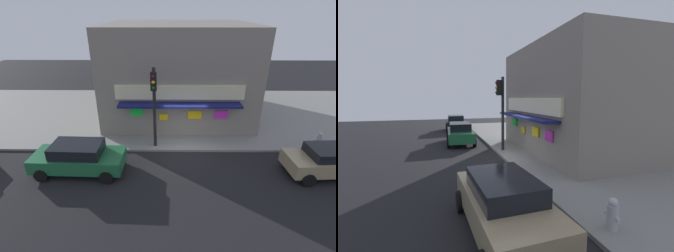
{
  "view_description": "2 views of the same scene",
  "coord_description": "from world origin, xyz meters",
  "views": [
    {
      "loc": [
        -0.88,
        -12.14,
        7.57
      ],
      "look_at": [
        -1.0,
        0.24,
        1.55
      ],
      "focal_mm": 26.24,
      "sensor_mm": 36.0,
      "label": 1
    },
    {
      "loc": [
        12.53,
        -3.54,
        3.46
      ],
      "look_at": [
        -1.28,
        0.56,
        1.74
      ],
      "focal_mm": 24.99,
      "sensor_mm": 36.0,
      "label": 2
    }
  ],
  "objects": [
    {
      "name": "fire_hydrant",
      "position": [
        7.94,
        0.64,
        0.54
      ],
      "size": [
        0.52,
        0.28,
        0.84
      ],
      "color": "#B2B2B7",
      "rests_on": "sidewalk"
    },
    {
      "name": "sidewalk",
      "position": [
        0.0,
        5.61,
        0.07
      ],
      "size": [
        36.39,
        11.21,
        0.13
      ],
      "primitive_type": "cube",
      "color": "gray",
      "rests_on": "ground_plane"
    },
    {
      "name": "parked_car_tan",
      "position": [
        7.03,
        -1.97,
        0.79
      ],
      "size": [
        4.39,
        2.17,
        1.5
      ],
      "color": "#9E8966",
      "rests_on": "ground_plane"
    },
    {
      "name": "trash_can",
      "position": [
        -3.38,
        2.13,
        0.53
      ],
      "size": [
        0.49,
        0.49,
        0.79
      ],
      "primitive_type": "cylinder",
      "color": "#2D2D2D",
      "rests_on": "sidewalk"
    },
    {
      "name": "pedestrian",
      "position": [
        0.05,
        2.43,
        1.15
      ],
      "size": [
        0.42,
        0.6,
        1.83
      ],
      "color": "navy",
      "rests_on": "sidewalk"
    },
    {
      "name": "traffic_light",
      "position": [
        -1.75,
        0.38,
        3.13
      ],
      "size": [
        0.32,
        0.58,
        4.65
      ],
      "color": "black",
      "rests_on": "sidewalk"
    },
    {
      "name": "corner_building",
      "position": [
        -0.32,
        6.1,
        3.36
      ],
      "size": [
        10.06,
        9.55,
        6.46
      ],
      "color": "gray",
      "rests_on": "sidewalk"
    },
    {
      "name": "parked_car_green",
      "position": [
        -5.44,
        -1.87,
        0.82
      ],
      "size": [
        4.53,
        2.14,
        1.59
      ],
      "color": "#1E6038",
      "rests_on": "ground_plane"
    },
    {
      "name": "ground_plane",
      "position": [
        0.0,
        0.0,
        0.0
      ],
      "size": [
        54.59,
        54.59,
        0.0
      ],
      "primitive_type": "plane",
      "color": "black"
    }
  ]
}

